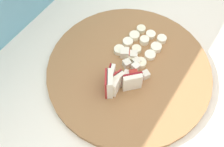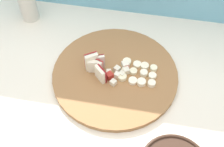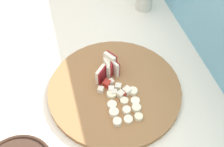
{
  "view_description": "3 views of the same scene",
  "coord_description": "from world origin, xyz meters",
  "px_view_note": "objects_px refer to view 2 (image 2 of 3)",
  "views": [
    {
      "loc": [
        -0.28,
        -0.08,
        1.48
      ],
      "look_at": [
        0.0,
        0.11,
        0.93
      ],
      "focal_mm": 42.93,
      "sensor_mm": 36.0,
      "label": 1
    },
    {
      "loc": [
        0.14,
        -0.49,
        1.68
      ],
      "look_at": [
        0.04,
        0.05,
        0.95
      ],
      "focal_mm": 46.63,
      "sensor_mm": 36.0,
      "label": 2
    },
    {
      "loc": [
        0.56,
        -0.06,
        1.63
      ],
      "look_at": [
        0.02,
        0.08,
        0.95
      ],
      "focal_mm": 46.15,
      "sensor_mm": 36.0,
      "label": 3
    }
  ],
  "objects_px": {
    "banana_slice_rows": "(138,73)",
    "small_jar": "(28,4)",
    "apple_wedge_fan": "(96,65)",
    "apple_dice_pile": "(119,72)",
    "cutting_board": "(115,75)"
  },
  "relations": [
    {
      "from": "banana_slice_rows",
      "to": "small_jar",
      "type": "bearing_deg",
      "value": 154.29
    },
    {
      "from": "apple_wedge_fan",
      "to": "small_jar",
      "type": "bearing_deg",
      "value": 143.9
    },
    {
      "from": "small_jar",
      "to": "apple_wedge_fan",
      "type": "bearing_deg",
      "value": -36.1
    },
    {
      "from": "apple_dice_pile",
      "to": "small_jar",
      "type": "bearing_deg",
      "value": 149.87
    },
    {
      "from": "banana_slice_rows",
      "to": "cutting_board",
      "type": "bearing_deg",
      "value": -173.73
    },
    {
      "from": "apple_dice_pile",
      "to": "banana_slice_rows",
      "type": "relative_size",
      "value": 0.83
    },
    {
      "from": "apple_dice_pile",
      "to": "banana_slice_rows",
      "type": "bearing_deg",
      "value": 7.15
    },
    {
      "from": "cutting_board",
      "to": "banana_slice_rows",
      "type": "distance_m",
      "value": 0.08
    },
    {
      "from": "cutting_board",
      "to": "banana_slice_rows",
      "type": "xyz_separation_m",
      "value": [
        0.08,
        0.01,
        0.02
      ]
    },
    {
      "from": "small_jar",
      "to": "apple_dice_pile",
      "type": "bearing_deg",
      "value": -30.13
    },
    {
      "from": "apple_wedge_fan",
      "to": "banana_slice_rows",
      "type": "bearing_deg",
      "value": 4.04
    },
    {
      "from": "cutting_board",
      "to": "apple_wedge_fan",
      "type": "xyz_separation_m",
      "value": [
        -0.06,
        -0.0,
        0.04
      ]
    },
    {
      "from": "apple_wedge_fan",
      "to": "banana_slice_rows",
      "type": "distance_m",
      "value": 0.14
    },
    {
      "from": "apple_wedge_fan",
      "to": "small_jar",
      "type": "xyz_separation_m",
      "value": [
        -0.31,
        0.23,
        0.02
      ]
    },
    {
      "from": "apple_dice_pile",
      "to": "banana_slice_rows",
      "type": "xyz_separation_m",
      "value": [
        0.06,
        0.01,
        -0.0
      ]
    }
  ]
}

